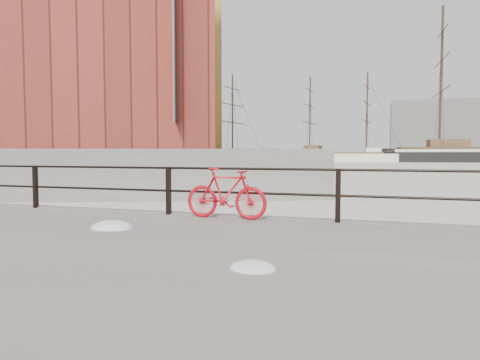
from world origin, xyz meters
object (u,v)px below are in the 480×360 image
Objects in this scene: schooner_mid at (337,162)px; workboat_far at (134,165)px; workboat_near at (80,169)px; schooner_left at (210,162)px; bicycle at (226,193)px.

workboat_far is (-25.33, -37.10, 0.00)m from schooner_mid.
workboat_far is at bearing 60.49° from workboat_near.
workboat_near is 14.55m from workboat_far.
schooner_mid is 26.64m from schooner_left.
schooner_mid is at bearing 31.19° from workboat_far.
schooner_left is 2.05× the size of workboat_near.
workboat_near is at bearing 134.44° from bicycle.
schooner_mid reaches higher than schooner_left.
workboat_near is 0.99× the size of workboat_far.
schooner_mid is 56.54m from workboat_near.
workboat_near is at bearing -107.46° from schooner_mid.
schooner_left is 2.02× the size of workboat_far.
schooner_mid is 1.12× the size of schooner_left.
schooner_left is at bearing 53.29° from workboat_near.
schooner_left reaches higher than workboat_far.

